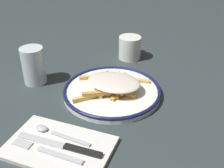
# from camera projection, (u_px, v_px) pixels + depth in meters

# --- Properties ---
(ground_plane) EXTENTS (2.60, 2.60, 0.00)m
(ground_plane) POSITION_uv_depth(u_px,v_px,m) (112.00, 94.00, 0.84)
(ground_plane) COLOR #2F393C
(plate) EXTENTS (0.29, 0.29, 0.02)m
(plate) POSITION_uv_depth(u_px,v_px,m) (112.00, 91.00, 0.84)
(plate) COLOR white
(plate) RESTS_ON ground_plane
(fries_heap) EXTENTS (0.21, 0.21, 0.04)m
(fries_heap) POSITION_uv_depth(u_px,v_px,m) (113.00, 83.00, 0.82)
(fries_heap) COLOR #ECAC46
(fries_heap) RESTS_ON plate
(napkin) EXTENTS (0.17, 0.25, 0.01)m
(napkin) POSITION_uv_depth(u_px,v_px,m) (59.00, 147.00, 0.64)
(napkin) COLOR silver
(napkin) RESTS_ON ground_plane
(fork) EXTENTS (0.02, 0.18, 0.01)m
(fork) POSITION_uv_depth(u_px,v_px,m) (47.00, 151.00, 0.62)
(fork) COLOR silver
(fork) RESTS_ON napkin
(knife) EXTENTS (0.03, 0.21, 0.01)m
(knife) POSITION_uv_depth(u_px,v_px,m) (66.00, 146.00, 0.63)
(knife) COLOR black
(knife) RESTS_ON napkin
(spoon) EXTENTS (0.02, 0.15, 0.01)m
(spoon) POSITION_uv_depth(u_px,v_px,m) (53.00, 132.00, 0.67)
(spoon) COLOR silver
(spoon) RESTS_ON napkin
(water_glass) EXTENTS (0.07, 0.07, 0.12)m
(water_glass) POSITION_uv_depth(u_px,v_px,m) (34.00, 66.00, 0.87)
(water_glass) COLOR silver
(water_glass) RESTS_ON ground_plane
(coffee_mug) EXTENTS (0.11, 0.08, 0.08)m
(coffee_mug) POSITION_uv_depth(u_px,v_px,m) (130.00, 47.00, 1.03)
(coffee_mug) COLOR white
(coffee_mug) RESTS_ON ground_plane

